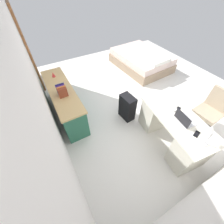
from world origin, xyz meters
The scene contains 15 objects.
ground_plane centered at (0.00, 0.00, 0.00)m, with size 5.92×5.92×0.00m, color silver.
wall_back centered at (0.00, 2.12, 1.34)m, with size 4.92×0.10×2.69m, color white.
door_wooden centered at (1.91, 2.04, 1.02)m, with size 0.88×0.05×2.04m, color brown.
desk centered at (-1.49, 0.18, 0.38)m, with size 1.51×0.84×0.73m.
office_chair centered at (-1.57, -0.75, 0.42)m, with size 0.52×0.52×0.94m.
credenza centered at (0.30, 1.74, 0.37)m, with size 1.80×0.48×0.73m.
bed centered at (1.20, -1.17, 0.24)m, with size 1.98×1.51×0.58m.
suitcase_black centered at (-0.51, 0.55, 0.31)m, with size 0.36×0.22×0.62m, color black.
laptop centered at (-1.59, 0.19, 0.78)m, with size 0.34×0.26×0.21m.
computer_mouse centered at (-1.33, 0.11, 0.75)m, with size 0.06×0.10×0.03m, color white.
cell_phone_near_laptop centered at (-1.87, 0.21, 0.74)m, with size 0.07×0.14×0.01m, color black.
cell_phone_by_mouse centered at (-1.34, 0.04, 0.74)m, with size 0.07×0.14×0.01m, color black.
desk_lamp centered at (-1.99, 0.25, 0.99)m, with size 0.16×0.11×0.34m.
book_row centered at (0.08, 1.74, 0.84)m, with size 0.19×0.17×0.22m.
figurine_small centered at (0.83, 1.74, 0.79)m, with size 0.08×0.08×0.11m, color red.
Camera 1 is at (-2.31, 1.97, 2.59)m, focal length 22.80 mm.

